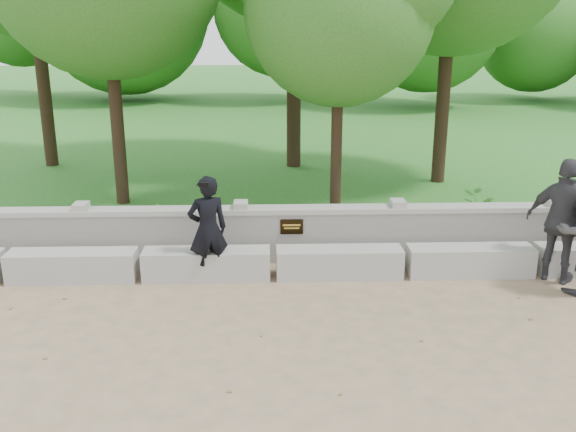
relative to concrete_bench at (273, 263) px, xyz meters
name	(u,v)px	position (x,y,z in m)	size (l,w,h in m)	color
ground	(275,336)	(0.00, -1.90, -0.22)	(80.00, 80.00, 0.00)	tan
lawn	(269,134)	(0.00, 12.10, -0.10)	(40.00, 22.00, 0.25)	#24651F
concrete_bench	(273,263)	(0.00, 0.00, 0.00)	(11.90, 0.45, 0.45)	#ABA9A1
parapet_wall	(273,234)	(0.00, 0.70, 0.24)	(12.50, 0.35, 0.90)	#A09E97
man_main	(208,229)	(-0.96, -0.10, 0.58)	(0.68, 0.63, 1.61)	black
visitor_right	(564,222)	(4.23, -0.28, 0.71)	(1.10, 1.08, 1.86)	#38383D
shrub_a	(161,219)	(-1.88, 1.40, 0.29)	(0.28, 0.19, 0.52)	#3A832C
shrub_b	(211,207)	(-1.08, 1.85, 0.36)	(0.37, 0.30, 0.67)	#3A832C
shrub_c	(482,211)	(3.60, 1.40, 0.37)	(0.62, 0.53, 0.68)	#3A832C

